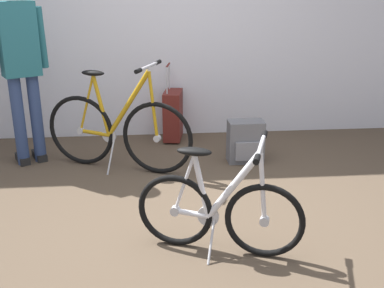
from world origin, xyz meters
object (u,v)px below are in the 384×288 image
(folding_bike_foreground, at_px, (219,209))
(display_bike_left, at_px, (118,130))
(rolling_suitcase, at_px, (173,115))
(backpack_on_floor, at_px, (245,142))
(visitor_near_wall, at_px, (20,57))

(folding_bike_foreground, height_order, display_bike_left, display_bike_left)
(display_bike_left, relative_size, rolling_suitcase, 1.61)
(rolling_suitcase, height_order, backpack_on_floor, rolling_suitcase)
(folding_bike_foreground, height_order, rolling_suitcase, rolling_suitcase)
(folding_bike_foreground, distance_m, display_bike_left, 1.63)
(display_bike_left, xyz_separation_m, rolling_suitcase, (0.54, 0.78, -0.09))
(visitor_near_wall, distance_m, rolling_suitcase, 1.66)
(folding_bike_foreground, distance_m, backpack_on_floor, 1.61)
(folding_bike_foreground, xyz_separation_m, visitor_near_wall, (-1.56, 1.70, 0.71))
(display_bike_left, bearing_deg, visitor_near_wall, 164.67)
(display_bike_left, distance_m, backpack_on_floor, 1.21)
(folding_bike_foreground, bearing_deg, display_bike_left, 116.06)
(display_bike_left, distance_m, visitor_near_wall, 1.08)
(rolling_suitcase, relative_size, backpack_on_floor, 2.06)
(display_bike_left, relative_size, backpack_on_floor, 3.31)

